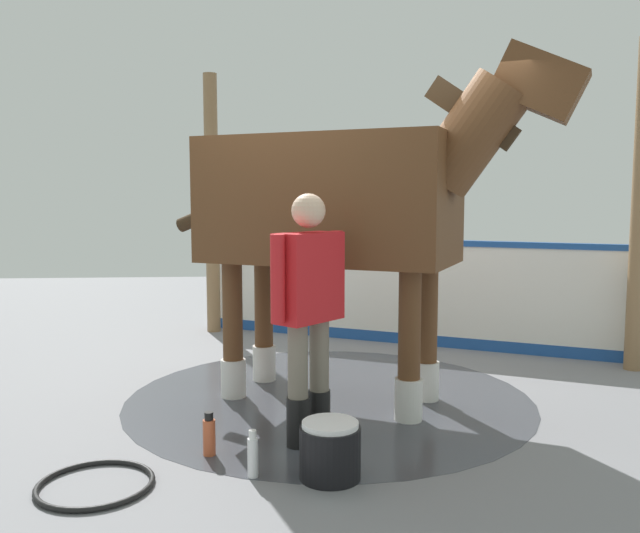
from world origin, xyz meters
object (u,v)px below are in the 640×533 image
at_px(handler, 309,302).
at_px(hose_coil, 95,484).
at_px(wash_bucket, 330,450).
at_px(bottle_shampoo, 253,456).
at_px(bottle_spray, 209,435).
at_px(horse, 343,204).

xyz_separation_m(handler, hose_coil, (-1.22, -0.61, -0.91)).
height_order(wash_bucket, bottle_shampoo, wash_bucket).
bearing_deg(bottle_spray, bottle_shampoo, -50.92).
bearing_deg(handler, wash_bucket, 143.23).
xyz_separation_m(horse, bottle_shampoo, (-0.66, -1.41, -1.42)).
relative_size(horse, bottle_shampoo, 10.72).
xyz_separation_m(handler, bottle_shampoo, (-0.35, -0.53, -0.80)).
distance_m(bottle_shampoo, bottle_spray, 0.45).
xyz_separation_m(wash_bucket, bottle_spray, (-0.72, 0.39, -0.04)).
bearing_deg(horse, handler, -82.62).
xyz_separation_m(bottle_spray, hose_coil, (-0.59, -0.42, -0.11)).
bearing_deg(bottle_spray, wash_bucket, -28.25).
bearing_deg(wash_bucket, handler, 99.00).
distance_m(wash_bucket, bottle_shampoo, 0.44).
distance_m(horse, bottle_spray, 2.01).
relative_size(handler, bottle_spray, 5.89).
height_order(bottle_shampoo, bottle_spray, bottle_shampoo).
distance_m(horse, wash_bucket, 2.02).
relative_size(wash_bucket, bottle_shampoo, 1.26).
distance_m(horse, hose_coil, 2.62).
xyz_separation_m(horse, hose_coil, (-1.53, -1.49, -1.53)).
distance_m(horse, bottle_shampoo, 2.11).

